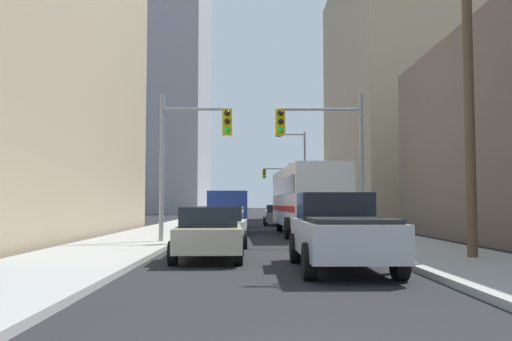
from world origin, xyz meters
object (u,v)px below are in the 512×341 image
(sedan_beige, at_px, (209,233))
(traffic_signal_near_right, at_px, (324,143))
(pickup_truck_silver, at_px, (340,232))
(sedan_black, at_px, (232,216))
(traffic_signal_far_right, at_px, (278,182))
(city_bus, at_px, (306,198))
(sedan_grey, at_px, (277,215))
(sedan_white, at_px, (222,226))
(cargo_van_blue, at_px, (228,210))
(traffic_signal_near_left, at_px, (192,144))

(sedan_beige, bearing_deg, traffic_signal_near_right, 55.35)
(pickup_truck_silver, bearing_deg, traffic_signal_near_right, 84.57)
(sedan_beige, xyz_separation_m, sedan_black, (0.03, 21.68, 0.00))
(pickup_truck_silver, distance_m, traffic_signal_far_right, 46.12)
(traffic_signal_near_right, bearing_deg, sedan_beige, -124.65)
(city_bus, bearing_deg, sedan_grey, 94.00)
(sedan_grey, bearing_deg, traffic_signal_near_right, -87.28)
(sedan_beige, bearing_deg, sedan_white, 88.90)
(cargo_van_blue, height_order, sedan_grey, cargo_van_blue)
(sedan_beige, xyz_separation_m, sedan_white, (0.10, 5.29, 0.00))
(traffic_signal_near_left, relative_size, traffic_signal_near_right, 1.00)
(sedan_beige, xyz_separation_m, traffic_signal_near_left, (-1.14, 6.01, 3.23))
(cargo_van_blue, bearing_deg, sedan_grey, 74.01)
(traffic_signal_near_left, bearing_deg, cargo_van_blue, 81.80)
(sedan_beige, xyz_separation_m, traffic_signal_far_right, (4.36, 43.75, 3.24))
(cargo_van_blue, height_order, traffic_signal_near_right, traffic_signal_near_right)
(pickup_truck_silver, distance_m, sedan_beige, 4.06)
(traffic_signal_near_right, height_order, traffic_signal_far_right, same)
(city_bus, distance_m, traffic_signal_near_left, 8.75)
(sedan_white, xyz_separation_m, sedan_black, (-0.08, 16.39, 0.00))
(traffic_signal_near_right, bearing_deg, city_bus, 90.32)
(traffic_signal_near_left, bearing_deg, sedan_white, -30.12)
(sedan_grey, distance_m, traffic_signal_near_left, 19.97)
(sedan_beige, bearing_deg, cargo_van_blue, 90.02)
(sedan_white, relative_size, traffic_signal_near_right, 0.71)
(pickup_truck_silver, bearing_deg, sedan_beige, 146.09)
(pickup_truck_silver, distance_m, sedan_black, 24.17)
(sedan_white, bearing_deg, pickup_truck_silver, -66.62)
(sedan_beige, bearing_deg, traffic_signal_near_left, 100.77)
(sedan_white, relative_size, traffic_signal_far_right, 0.71)
(sedan_beige, distance_m, traffic_signal_far_right, 44.08)
(city_bus, xyz_separation_m, pickup_truck_silver, (-0.75, -14.95, -1.00))
(cargo_van_blue, xyz_separation_m, sedan_grey, (3.24, 11.32, -0.52))
(pickup_truck_silver, xyz_separation_m, sedan_white, (-3.26, 7.55, -0.16))
(pickup_truck_silver, bearing_deg, sedan_grey, 90.26)
(sedan_beige, relative_size, sedan_black, 1.01)
(traffic_signal_near_left, relative_size, traffic_signal_far_right, 1.00)
(cargo_van_blue, bearing_deg, traffic_signal_far_right, 81.68)
(sedan_beige, distance_m, traffic_signal_near_left, 6.91)
(city_bus, height_order, cargo_van_blue, city_bus)
(city_bus, relative_size, sedan_black, 2.74)
(sedan_beige, bearing_deg, sedan_black, 89.93)
(city_bus, height_order, traffic_signal_near_left, traffic_signal_near_left)
(traffic_signal_near_right, bearing_deg, traffic_signal_near_left, -180.00)
(sedan_beige, bearing_deg, city_bus, 72.04)
(cargo_van_blue, relative_size, traffic_signal_near_right, 0.88)
(cargo_van_blue, relative_size, traffic_signal_near_left, 0.88)
(pickup_truck_silver, xyz_separation_m, sedan_grey, (-0.13, 27.48, -0.16))
(traffic_signal_near_right, distance_m, traffic_signal_far_right, 37.74)
(sedan_grey, bearing_deg, city_bus, -86.00)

